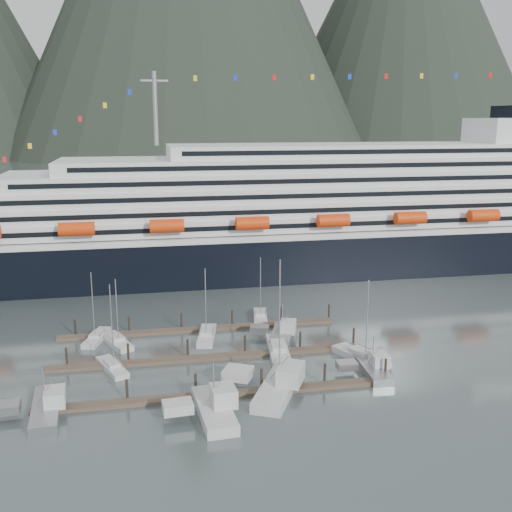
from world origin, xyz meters
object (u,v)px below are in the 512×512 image
(sailboat_a, at_px, (117,342))
(sailboat_e, at_px, (97,338))
(sailboat_c, at_px, (207,336))
(trawler_e, at_px, (281,333))
(trawler_d, at_px, (372,367))
(trawler_b, at_px, (213,408))
(trawler_c, at_px, (278,383))
(sailboat_f, at_px, (260,317))
(cruise_ship, at_px, (326,220))
(sailboat_b, at_px, (112,367))
(sailboat_d, at_px, (278,351))
(trawler_a, at_px, (45,408))
(sailboat_h, at_px, (361,357))

(sailboat_a, height_order, sailboat_e, sailboat_e)
(sailboat_c, height_order, trawler_e, sailboat_c)
(sailboat_c, relative_size, trawler_d, 1.24)
(trawler_b, height_order, trawler_c, trawler_c)
(sailboat_e, bearing_deg, sailboat_f, -63.46)
(cruise_ship, bearing_deg, trawler_c, -112.60)
(sailboat_e, distance_m, trawler_e, 30.96)
(sailboat_f, relative_size, trawler_b, 1.01)
(sailboat_b, distance_m, sailboat_c, 18.34)
(cruise_ship, height_order, sailboat_a, cruise_ship)
(cruise_ship, distance_m, sailboat_d, 58.36)
(trawler_c, bearing_deg, cruise_ship, 4.04)
(trawler_d, relative_size, trawler_e, 0.98)
(cruise_ship, relative_size, sailboat_e, 17.03)
(sailboat_e, bearing_deg, trawler_a, -174.82)
(cruise_ship, bearing_deg, sailboat_b, -132.79)
(sailboat_f, distance_m, trawler_d, 28.79)
(sailboat_b, height_order, sailboat_d, sailboat_d)
(sailboat_b, bearing_deg, sailboat_a, -23.76)
(cruise_ship, height_order, sailboat_e, cruise_ship)
(sailboat_f, distance_m, trawler_a, 45.58)
(cruise_ship, height_order, sailboat_b, cruise_ship)
(sailboat_h, height_order, trawler_d, sailboat_h)
(cruise_ship, relative_size, sailboat_c, 16.34)
(sailboat_d, distance_m, trawler_a, 35.93)
(cruise_ship, relative_size, sailboat_f, 17.07)
(sailboat_h, xyz_separation_m, trawler_c, (-14.84, -7.72, 0.54))
(trawler_e, bearing_deg, sailboat_a, 103.88)
(trawler_c, bearing_deg, sailboat_f, 19.81)
(cruise_ship, distance_m, sailboat_h, 59.19)
(cruise_ship, distance_m, sailboat_c, 56.17)
(sailboat_a, relative_size, trawler_b, 0.97)
(trawler_c, relative_size, trawler_d, 1.51)
(sailboat_d, relative_size, trawler_a, 1.34)
(sailboat_f, distance_m, trawler_c, 29.78)
(sailboat_c, relative_size, trawler_c, 0.82)
(cruise_ship, xyz_separation_m, sailboat_b, (-49.36, -53.32, -11.63))
(trawler_a, height_order, trawler_d, trawler_a)
(trawler_a, bearing_deg, trawler_e, -64.60)
(sailboat_h, bearing_deg, sailboat_b, 60.68)
(cruise_ship, xyz_separation_m, trawler_d, (-12.14, -61.48, -11.23))
(sailboat_a, height_order, sailboat_h, sailboat_h)
(trawler_a, height_order, trawler_c, trawler_c)
(trawler_a, bearing_deg, trawler_b, -106.50)
(sailboat_b, bearing_deg, sailboat_h, -117.16)
(sailboat_a, distance_m, sailboat_b, 10.36)
(sailboat_b, bearing_deg, sailboat_d, -108.85)
(sailboat_d, height_order, trawler_a, sailboat_d)
(sailboat_c, distance_m, trawler_d, 28.74)
(sailboat_e, bearing_deg, trawler_b, -135.78)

